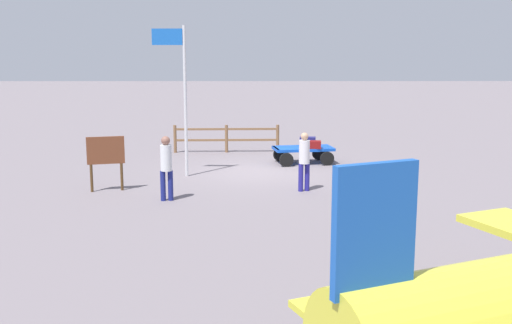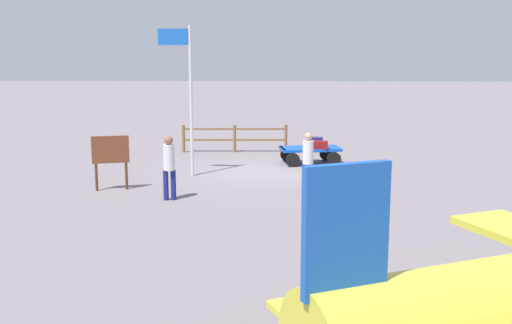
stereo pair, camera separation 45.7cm
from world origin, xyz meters
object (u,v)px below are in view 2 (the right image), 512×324
(suitcase_maroon, at_px, (315,142))
(worker_trailing, at_px, (169,163))
(worker_lead, at_px, (308,158))
(suitcase_olive, at_px, (320,145))
(flagpole, at_px, (187,87))
(signboard, at_px, (111,154))
(luggage_cart, at_px, (309,151))

(suitcase_maroon, height_order, worker_trailing, worker_trailing)
(suitcase_maroon, xyz_separation_m, worker_trailing, (4.27, 5.79, 0.25))
(suitcase_maroon, bearing_deg, worker_lead, 83.91)
(suitcase_olive, distance_m, flagpole, 5.22)
(suitcase_olive, relative_size, flagpole, 0.12)
(suitcase_maroon, distance_m, flagpole, 5.34)
(suitcase_maroon, height_order, worker_lead, worker_lead)
(signboard, bearing_deg, flagpole, -132.37)
(signboard, bearing_deg, worker_trailing, 148.72)
(suitcase_olive, bearing_deg, flagpole, 24.39)
(suitcase_olive, bearing_deg, signboard, 33.09)
(worker_trailing, bearing_deg, suitcase_maroon, -126.40)
(worker_lead, distance_m, worker_trailing, 3.94)
(luggage_cart, distance_m, suitcase_maroon, 0.46)
(luggage_cart, relative_size, worker_trailing, 1.28)
(suitcase_olive, bearing_deg, luggage_cart, -40.84)
(worker_lead, bearing_deg, suitcase_olive, -98.75)
(suitcase_maroon, distance_m, signboard, 7.72)
(suitcase_olive, xyz_separation_m, signboard, (6.28, 4.09, 0.33))
(suitcase_olive, height_order, signboard, signboard)
(suitcase_olive, xyz_separation_m, worker_trailing, (4.41, 5.24, 0.28))
(luggage_cart, bearing_deg, flagpole, 29.38)
(suitcase_olive, relative_size, suitcase_maroon, 0.99)
(suitcase_maroon, bearing_deg, suitcase_olive, 103.49)
(luggage_cart, relative_size, worker_lead, 1.32)
(worker_trailing, relative_size, flagpole, 0.37)
(suitcase_maroon, xyz_separation_m, worker_lead, (0.50, 4.67, 0.21))
(flagpole, relative_size, signboard, 3.00)
(worker_lead, bearing_deg, luggage_cart, -93.89)
(flagpole, xyz_separation_m, signboard, (1.94, 2.12, -1.79))
(luggage_cart, bearing_deg, suitcase_olive, 139.16)
(luggage_cart, height_order, signboard, signboard)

